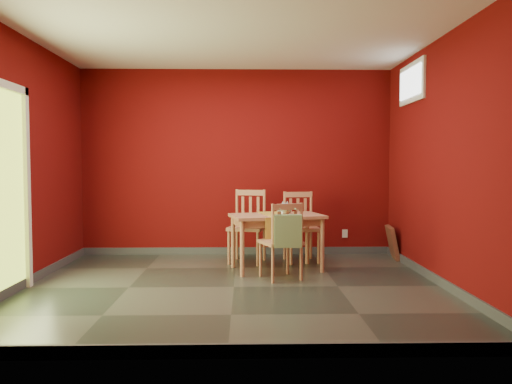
{
  "coord_description": "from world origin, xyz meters",
  "views": [
    {
      "loc": [
        0.12,
        -5.31,
        1.31
      ],
      "look_at": [
        0.25,
        0.45,
        1.0
      ],
      "focal_mm": 35.0,
      "sensor_mm": 36.0,
      "label": 1
    }
  ],
  "objects_px": {
    "chair_far_left": "(248,225)",
    "picture_frame": "(392,242)",
    "chair_far_right": "(300,226)",
    "cat": "(284,207)",
    "chair_near": "(282,240)",
    "tote_bag": "(288,231)",
    "dining_table": "(277,221)"
  },
  "relations": [
    {
      "from": "chair_far_left",
      "to": "picture_frame",
      "type": "distance_m",
      "value": 2.05
    },
    {
      "from": "chair_far_left",
      "to": "chair_far_right",
      "type": "xyz_separation_m",
      "value": [
        0.72,
        0.05,
        -0.02
      ]
    },
    {
      "from": "chair_far_left",
      "to": "cat",
      "type": "distance_m",
      "value": 0.79
    },
    {
      "from": "chair_near",
      "to": "picture_frame",
      "type": "height_order",
      "value": "chair_near"
    },
    {
      "from": "cat",
      "to": "picture_frame",
      "type": "bearing_deg",
      "value": 10.36
    },
    {
      "from": "tote_bag",
      "to": "cat",
      "type": "bearing_deg",
      "value": 89.1
    },
    {
      "from": "cat",
      "to": "tote_bag",
      "type": "bearing_deg",
      "value": -106.4
    },
    {
      "from": "chair_near",
      "to": "tote_bag",
      "type": "distance_m",
      "value": 0.25
    },
    {
      "from": "chair_near",
      "to": "picture_frame",
      "type": "distance_m",
      "value": 2.07
    },
    {
      "from": "tote_bag",
      "to": "picture_frame",
      "type": "distance_m",
      "value": 2.18
    },
    {
      "from": "chair_far_right",
      "to": "cat",
      "type": "height_order",
      "value": "chair_far_right"
    },
    {
      "from": "chair_far_right",
      "to": "chair_near",
      "type": "bearing_deg",
      "value": -106.93
    },
    {
      "from": "dining_table",
      "to": "cat",
      "type": "distance_m",
      "value": 0.21
    },
    {
      "from": "chair_far_right",
      "to": "cat",
      "type": "xyz_separation_m",
      "value": [
        -0.27,
        -0.63,
        0.31
      ]
    },
    {
      "from": "chair_near",
      "to": "picture_frame",
      "type": "xyz_separation_m",
      "value": [
        1.64,
        1.23,
        -0.22
      ]
    },
    {
      "from": "chair_far_right",
      "to": "chair_near",
      "type": "height_order",
      "value": "chair_far_right"
    },
    {
      "from": "cat",
      "to": "picture_frame",
      "type": "xyz_separation_m",
      "value": [
        1.58,
        0.77,
        -0.56
      ]
    },
    {
      "from": "tote_bag",
      "to": "cat",
      "type": "height_order",
      "value": "cat"
    },
    {
      "from": "dining_table",
      "to": "tote_bag",
      "type": "relative_size",
      "value": 2.87
    },
    {
      "from": "chair_far_left",
      "to": "tote_bag",
      "type": "height_order",
      "value": "chair_far_left"
    },
    {
      "from": "dining_table",
      "to": "chair_near",
      "type": "bearing_deg",
      "value": -86.74
    },
    {
      "from": "tote_bag",
      "to": "dining_table",
      "type": "bearing_deg",
      "value": 96.19
    },
    {
      "from": "dining_table",
      "to": "chair_far_right",
      "type": "relative_size",
      "value": 1.3
    },
    {
      "from": "dining_table",
      "to": "chair_far_left",
      "type": "bearing_deg",
      "value": 123.57
    },
    {
      "from": "chair_far_left",
      "to": "cat",
      "type": "xyz_separation_m",
      "value": [
        0.45,
        -0.58,
        0.29
      ]
    },
    {
      "from": "chair_far_right",
      "to": "picture_frame",
      "type": "bearing_deg",
      "value": 6.02
    },
    {
      "from": "dining_table",
      "to": "chair_near",
      "type": "height_order",
      "value": "chair_near"
    },
    {
      "from": "chair_near",
      "to": "tote_bag",
      "type": "relative_size",
      "value": 2.06
    },
    {
      "from": "chair_far_left",
      "to": "chair_far_right",
      "type": "height_order",
      "value": "chair_far_left"
    },
    {
      "from": "chair_far_right",
      "to": "chair_far_left",
      "type": "bearing_deg",
      "value": -176.35
    },
    {
      "from": "dining_table",
      "to": "tote_bag",
      "type": "bearing_deg",
      "value": -83.81
    },
    {
      "from": "chair_near",
      "to": "cat",
      "type": "bearing_deg",
      "value": 82.77
    }
  ]
}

